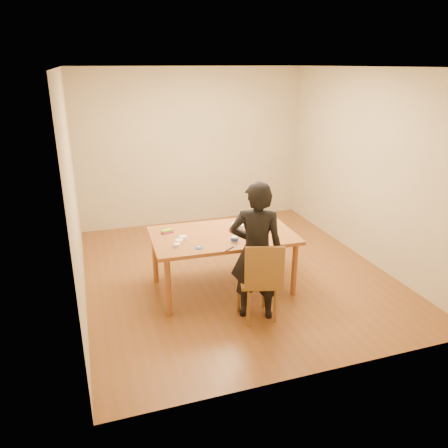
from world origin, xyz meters
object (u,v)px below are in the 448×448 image
object	(u,v)px
dining_chair	(257,282)
person	(256,251)
dining_table	(223,235)
cake_plate	(240,230)
cake	(240,227)

from	to	relation	value
dining_chair	person	xyz separation A→B (m)	(0.00, 0.04, 0.35)
dining_chair	dining_table	bearing A→B (deg)	116.92
cake_plate	person	xyz separation A→B (m)	(-0.09, -0.77, 0.04)
dining_table	person	world-z (taller)	person
person	dining_chair	bearing A→B (deg)	113.18
dining_table	cake_plate	world-z (taller)	cake_plate
dining_chair	cake_plate	distance (m)	0.88
cake	person	world-z (taller)	person
dining_table	cake	world-z (taller)	cake
cake	dining_table	bearing A→B (deg)	-171.08
cake	dining_chair	bearing A→B (deg)	-96.25
dining_chair	cake_plate	bearing A→B (deg)	99.71
dining_chair	person	bearing A→B (deg)	105.96
dining_chair	cake	distance (m)	0.89
dining_table	cake	xyz separation A→B (m)	(0.24, 0.04, 0.08)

